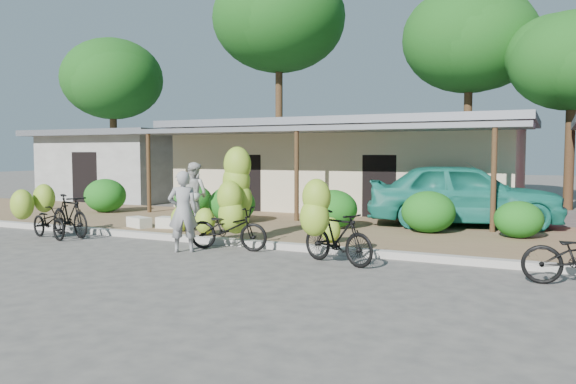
# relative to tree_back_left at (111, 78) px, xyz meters

# --- Properties ---
(ground) EXTENTS (100.00, 100.00, 0.00)m
(ground) POSITION_rel_tree_back_left_xyz_m (13.69, -13.11, -6.02)
(ground) COLOR #484543
(ground) RESTS_ON ground
(sidewalk) EXTENTS (60.00, 6.00, 0.12)m
(sidewalk) POSITION_rel_tree_back_left_xyz_m (13.69, -8.11, -5.96)
(sidewalk) COLOR olive
(sidewalk) RESTS_ON ground
(curb) EXTENTS (60.00, 0.25, 0.15)m
(curb) POSITION_rel_tree_back_left_xyz_m (13.69, -11.11, -5.94)
(curb) COLOR #A8A399
(curb) RESTS_ON ground
(shop_main) EXTENTS (13.00, 8.50, 3.35)m
(shop_main) POSITION_rel_tree_back_left_xyz_m (13.69, -2.18, -4.29)
(shop_main) COLOR #BDAE8F
(shop_main) RESTS_ON ground
(shop_grey) EXTENTS (7.00, 6.00, 3.15)m
(shop_grey) POSITION_rel_tree_back_left_xyz_m (2.69, -2.12, -4.40)
(shop_grey) COLOR #A9A9A4
(shop_grey) RESTS_ON ground
(tree_back_left) EXTENTS (5.23, 5.11, 7.96)m
(tree_back_left) POSITION_rel_tree_back_left_xyz_m (0.00, 0.00, 0.00)
(tree_back_left) COLOR #4F371F
(tree_back_left) RESTS_ON ground
(tree_far_center) EXTENTS (6.57, 6.56, 11.39)m
(tree_far_center) POSITION_rel_tree_back_left_xyz_m (8.00, 3.00, 2.85)
(tree_far_center) COLOR #4F371F
(tree_far_center) RESTS_ON ground
(tree_center_right) EXTENTS (5.82, 5.75, 9.38)m
(tree_center_right) POSITION_rel_tree_back_left_xyz_m (17.00, 3.50, 1.16)
(tree_center_right) COLOR #4F371F
(tree_center_right) RESTS_ON ground
(tree_near_right) EXTENTS (4.75, 4.60, 7.45)m
(tree_near_right) POSITION_rel_tree_back_left_xyz_m (21.00, 1.50, -0.33)
(tree_near_right) COLOR #4F371F
(tree_near_right) RESTS_ON ground
(hedge_0) EXTENTS (1.48, 1.33, 1.15)m
(hedge_0) POSITION_rel_tree_back_left_xyz_m (6.72, -7.67, -5.32)
(hedge_0) COLOR #156016
(hedge_0) RESTS_ON sidewalk
(hedge_1) EXTENTS (1.30, 1.17, 1.01)m
(hedge_1) POSITION_rel_tree_back_left_xyz_m (10.04, -7.20, -5.39)
(hedge_1) COLOR #156016
(hedge_1) RESTS_ON sidewalk
(hedge_2) EXTENTS (1.40, 1.26, 1.09)m
(hedge_2) POSITION_rel_tree_back_left_xyz_m (12.18, -8.27, -5.35)
(hedge_2) COLOR #156016
(hedge_2) RESTS_ON sidewalk
(hedge_3) EXTENTS (1.34, 1.21, 1.05)m
(hedge_3) POSITION_rel_tree_back_left_xyz_m (15.28, -8.10, -5.37)
(hedge_3) COLOR #156016
(hedge_3) RESTS_ON sidewalk
(hedge_4) EXTENTS (1.37, 1.24, 1.07)m
(hedge_4) POSITION_rel_tree_back_left_xyz_m (17.81, -7.87, -5.36)
(hedge_4) COLOR #156016
(hedge_4) RESTS_ON sidewalk
(hedge_5) EXTENTS (1.15, 1.03, 0.89)m
(hedge_5) POSITION_rel_tree_back_left_xyz_m (19.96, -7.83, -5.45)
(hedge_5) COLOR #156016
(hedge_5) RESTS_ON sidewalk
(bike_far_left) EXTENTS (1.75, 1.38, 1.29)m
(bike_far_left) POSITION_rel_tree_back_left_xyz_m (9.17, -12.38, -5.48)
(bike_far_left) COLOR black
(bike_far_left) RESTS_ON ground
(bike_left) EXTENTS (1.89, 1.37, 1.40)m
(bike_left) POSITION_rel_tree_back_left_xyz_m (9.35, -11.85, -5.39)
(bike_left) COLOR black
(bike_left) RESTS_ON ground
(bike_center) EXTENTS (1.93, 1.27, 2.32)m
(bike_center) POSITION_rel_tree_back_left_xyz_m (14.12, -11.45, -5.11)
(bike_center) COLOR black
(bike_center) RESTS_ON ground
(bike_right) EXTENTS (1.81, 1.40, 1.69)m
(bike_right) POSITION_rel_tree_back_left_xyz_m (16.85, -12.31, -5.31)
(bike_right) COLOR black
(bike_right) RESTS_ON ground
(loose_banana_a) EXTENTS (0.52, 0.44, 0.65)m
(loose_banana_a) POSITION_rel_tree_back_left_xyz_m (11.92, -10.44, -5.57)
(loose_banana_a) COLOR #96BD2F
(loose_banana_a) RESTS_ON sidewalk
(loose_banana_b) EXTENTS (0.54, 0.46, 0.67)m
(loose_banana_b) POSITION_rel_tree_back_left_xyz_m (12.80, -10.61, -5.56)
(loose_banana_b) COLOR #96BD2F
(loose_banana_b) RESTS_ON sidewalk
(loose_banana_c) EXTENTS (0.47, 0.40, 0.59)m
(loose_banana_c) POSITION_rel_tree_back_left_xyz_m (16.12, -10.47, -5.60)
(loose_banana_c) COLOR #96BD2F
(loose_banana_c) RESTS_ON sidewalk
(sack_near) EXTENTS (0.90, 0.52, 0.30)m
(sack_near) POSITION_rel_tree_back_left_xyz_m (11.33, -9.99, -5.75)
(sack_near) COLOR beige
(sack_near) RESTS_ON sidewalk
(sack_far) EXTENTS (0.84, 0.62, 0.28)m
(sack_far) POSITION_rel_tree_back_left_xyz_m (10.39, -10.25, -5.76)
(sack_far) COLOR beige
(sack_far) RESTS_ON sidewalk
(vendor) EXTENTS (0.78, 0.71, 1.79)m
(vendor) POSITION_rel_tree_back_left_xyz_m (13.41, -12.35, -5.12)
(vendor) COLOR gray
(vendor) RESTS_ON ground
(bystander) EXTENTS (0.94, 0.77, 1.78)m
(bystander) POSITION_rel_tree_back_left_xyz_m (11.48, -9.19, -5.01)
(bystander) COLOR beige
(bystander) RESTS_ON sidewalk
(teal_van) EXTENTS (5.64, 3.43, 1.79)m
(teal_van) POSITION_rel_tree_back_left_xyz_m (18.41, -6.11, -5.00)
(teal_van) COLOR #1C7E6C
(teal_van) RESTS_ON sidewalk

